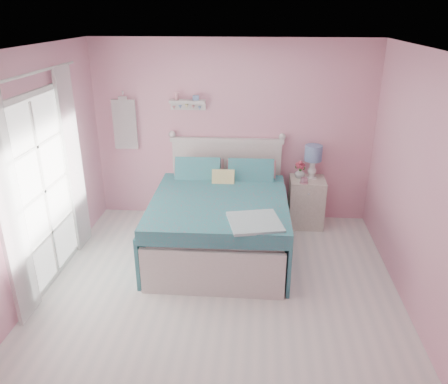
# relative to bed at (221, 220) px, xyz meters

# --- Properties ---
(floor) EXTENTS (4.50, 4.50, 0.00)m
(floor) POSITION_rel_bed_xyz_m (0.08, -1.19, -0.41)
(floor) COLOR white
(floor) RESTS_ON ground
(room_shell) EXTENTS (4.50, 4.50, 4.50)m
(room_shell) POSITION_rel_bed_xyz_m (0.08, -1.19, 1.17)
(room_shell) COLOR pink
(room_shell) RESTS_ON floor
(bed) EXTENTS (1.70, 2.13, 1.23)m
(bed) POSITION_rel_bed_xyz_m (0.00, 0.00, 0.00)
(bed) COLOR silver
(bed) RESTS_ON floor
(nightstand) EXTENTS (0.49, 0.49, 0.71)m
(nightstand) POSITION_rel_bed_xyz_m (1.17, 0.80, -0.05)
(nightstand) COLOR silver
(nightstand) RESTS_ON floor
(table_lamp) EXTENTS (0.24, 0.24, 0.48)m
(table_lamp) POSITION_rel_bed_xyz_m (1.23, 0.85, 0.64)
(table_lamp) COLOR white
(table_lamp) RESTS_ON nightstand
(vase) EXTENTS (0.19, 0.19, 0.15)m
(vase) POSITION_rel_bed_xyz_m (1.06, 0.85, 0.38)
(vase) COLOR silver
(vase) RESTS_ON nightstand
(teacup) EXTENTS (0.12, 0.12, 0.08)m
(teacup) POSITION_rel_bed_xyz_m (1.10, 0.64, 0.34)
(teacup) COLOR #C28299
(teacup) RESTS_ON nightstand
(roses) EXTENTS (0.14, 0.11, 0.12)m
(roses) POSITION_rel_bed_xyz_m (1.06, 0.84, 0.49)
(roses) COLOR #CC455E
(roses) RESTS_ON vase
(wall_shelf) EXTENTS (0.50, 0.15, 0.25)m
(wall_shelf) POSITION_rel_bed_xyz_m (-0.55, 1.00, 1.32)
(wall_shelf) COLOR silver
(wall_shelf) RESTS_ON room_shell
(hanging_dress) EXTENTS (0.34, 0.03, 0.72)m
(hanging_dress) POSITION_rel_bed_xyz_m (-1.48, 0.99, 0.99)
(hanging_dress) COLOR white
(hanging_dress) RESTS_ON room_shell
(french_door) EXTENTS (0.04, 1.32, 2.16)m
(french_door) POSITION_rel_bed_xyz_m (-1.90, -0.79, 0.66)
(french_door) COLOR silver
(french_door) RESTS_ON floor
(curtain_near) EXTENTS (0.04, 0.40, 2.32)m
(curtain_near) POSITION_rel_bed_xyz_m (-1.84, -1.53, 0.77)
(curtain_near) COLOR white
(curtain_near) RESTS_ON floor
(curtain_far) EXTENTS (0.04, 0.40, 2.32)m
(curtain_far) POSITION_rel_bed_xyz_m (-1.84, -0.04, 0.77)
(curtain_far) COLOR white
(curtain_far) RESTS_ON floor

